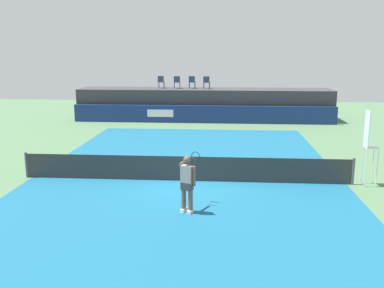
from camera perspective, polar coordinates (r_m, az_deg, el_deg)
The scene contains 13 objects.
ground_plane at distance 19.22m, azimuth -0.09°, elevation -2.28°, with size 48.00×48.00×0.00m, color #4C704C.
court_inner at distance 16.35m, azimuth -0.90°, elevation -4.90°, with size 12.00×22.00×0.00m, color #16597A.
sponsor_wall at distance 29.40m, azimuth 1.46°, elevation 3.97°, with size 18.00×0.22×1.20m.
spectator_platform at distance 31.11m, azimuth 1.66°, elevation 5.35°, with size 18.00×2.80×2.20m, color #38383D.
spectator_chair_far_left at distance 31.40m, azimuth -4.13°, elevation 8.31°, with size 0.46×0.46×0.89m.
spectator_chair_left at distance 31.11m, azimuth -2.01°, elevation 8.29°, with size 0.47×0.47×0.89m.
spectator_chair_center at distance 31.12m, azimuth -0.00°, elevation 8.30°, with size 0.45×0.45×0.89m.
spectator_chair_right at distance 30.89m, azimuth 1.95°, elevation 8.27°, with size 0.47×0.47×0.89m.
umpire_chair at distance 16.72m, azimuth 22.43°, elevation 0.16°, with size 0.47×0.47×2.76m.
tennis_net at distance 16.21m, azimuth -0.91°, elevation -3.30°, with size 12.40×0.02×0.95m, color #2D2D2D.
net_post_near at distance 17.86m, azimuth -21.16°, elevation -2.60°, with size 0.10×0.10×1.00m, color #4C4C51.
net_post_far at distance 16.83m, azimuth 20.65°, elevation -3.43°, with size 0.10×0.10×1.00m, color #4C4C51.
tennis_player at distance 12.96m, azimuth -0.62°, elevation -5.07°, with size 0.61×1.26×1.77m.
Camera 1 is at (1.43, -15.56, 4.80)m, focal length 40.08 mm.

